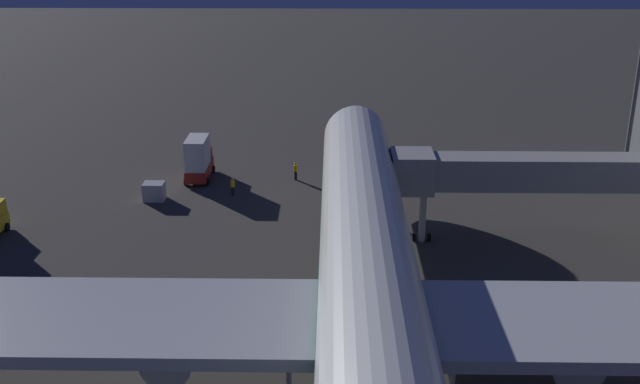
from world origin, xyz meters
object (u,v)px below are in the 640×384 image
(jet_bridge, at_px, (506,172))
(traffic_cone_nose_port, at_px, (377,187))
(ground_crew_under_port_wing, at_px, (296,170))
(airliner_at_gate, at_px, (372,317))
(apron_floodlight_mast, at_px, (639,70))
(traffic_cone_nose_starboard, at_px, (330,187))
(cargo_truck_aft, at_px, (198,159))
(ground_crew_near_nose_gear, at_px, (233,185))
(baggage_container_near_belt, at_px, (154,191))

(jet_bridge, xyz_separation_m, traffic_cone_nose_port, (9.10, -11.58, -5.53))
(ground_crew_under_port_wing, bearing_deg, airliner_at_gate, 98.79)
(apron_floodlight_mast, bearing_deg, traffic_cone_nose_starboard, 2.49)
(jet_bridge, relative_size, cargo_truck_aft, 3.90)
(ground_crew_near_nose_gear, distance_m, ground_crew_under_port_wing, 7.07)
(ground_crew_under_port_wing, height_order, traffic_cone_nose_port, ground_crew_under_port_wing)
(apron_floodlight_mast, xyz_separation_m, ground_crew_near_nose_gear, (36.67, 2.90, -10.23))
(airliner_at_gate, height_order, ground_crew_near_nose_gear, airliner_at_gate)
(jet_bridge, distance_m, baggage_container_near_belt, 31.09)
(cargo_truck_aft, relative_size, ground_crew_near_nose_gear, 2.99)
(airliner_at_gate, bearing_deg, jet_bridge, -117.29)
(jet_bridge, bearing_deg, ground_crew_under_port_wing, -40.10)
(airliner_at_gate, bearing_deg, ground_crew_under_port_wing, -81.21)
(ground_crew_under_port_wing, height_order, traffic_cone_nose_starboard, ground_crew_under_port_wing)
(jet_bridge, bearing_deg, cargo_truck_aft, -28.42)
(airliner_at_gate, height_order, cargo_truck_aft, airliner_at_gate)
(cargo_truck_aft, bearing_deg, traffic_cone_nose_port, 171.24)
(airliner_at_gate, distance_m, baggage_container_near_belt, 35.86)
(apron_floodlight_mast, xyz_separation_m, baggage_container_near_belt, (43.65, 4.15, -10.40))
(cargo_truck_aft, bearing_deg, apron_floodlight_mast, 177.95)
(apron_floodlight_mast, height_order, cargo_truck_aft, apron_floodlight_mast)
(ground_crew_under_port_wing, bearing_deg, apron_floodlight_mast, 177.35)
(ground_crew_near_nose_gear, xyz_separation_m, traffic_cone_nose_starboard, (-8.97, -1.70, -0.71))
(traffic_cone_nose_port, relative_size, traffic_cone_nose_starboard, 1.00)
(cargo_truck_aft, bearing_deg, airliner_at_gate, 112.53)
(apron_floodlight_mast, distance_m, ground_crew_near_nose_gear, 38.18)
(baggage_container_near_belt, relative_size, ground_crew_under_port_wing, 1.03)
(ground_crew_near_nose_gear, height_order, ground_crew_under_port_wing, ground_crew_under_port_wing)
(baggage_container_near_belt, xyz_separation_m, traffic_cone_nose_starboard, (-15.95, -2.95, -0.54))
(ground_crew_near_nose_gear, height_order, traffic_cone_nose_port, ground_crew_near_nose_gear)
(ground_crew_under_port_wing, xyz_separation_m, traffic_cone_nose_starboard, (-3.39, 2.64, -0.72))
(airliner_at_gate, xyz_separation_m, traffic_cone_nose_port, (-2.20, -33.49, -5.42))
(ground_crew_under_port_wing, bearing_deg, traffic_cone_nose_starboard, 142.03)
(ground_crew_near_nose_gear, height_order, traffic_cone_nose_starboard, ground_crew_near_nose_gear)
(traffic_cone_nose_port, bearing_deg, airliner_at_gate, 86.24)
(ground_crew_near_nose_gear, distance_m, traffic_cone_nose_starboard, 9.15)
(airliner_at_gate, xyz_separation_m, traffic_cone_nose_starboard, (2.20, -33.49, -5.42))
(ground_crew_near_nose_gear, bearing_deg, apron_floodlight_mast, -175.48)
(airliner_at_gate, distance_m, apron_floodlight_mast, 43.41)
(jet_bridge, bearing_deg, baggage_container_near_belt, -16.33)
(baggage_container_near_belt, distance_m, ground_crew_under_port_wing, 13.75)
(cargo_truck_aft, bearing_deg, traffic_cone_nose_starboard, 168.30)
(ground_crew_near_nose_gear, bearing_deg, jet_bridge, 156.26)
(baggage_container_near_belt, distance_m, ground_crew_near_nose_gear, 7.09)
(airliner_at_gate, distance_m, traffic_cone_nose_starboard, 34.00)
(jet_bridge, xyz_separation_m, apron_floodlight_mast, (-14.20, -12.78, 5.41))
(apron_floodlight_mast, relative_size, baggage_container_near_belt, 10.45)
(jet_bridge, xyz_separation_m, ground_crew_under_port_wing, (16.89, -14.22, -4.80))
(apron_floodlight_mast, distance_m, traffic_cone_nose_port, 25.77)
(jet_bridge, distance_m, traffic_cone_nose_starboard, 18.63)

